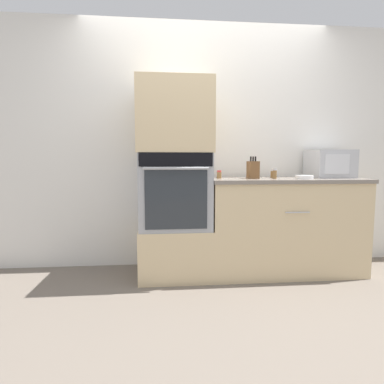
{
  "coord_description": "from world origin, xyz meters",
  "views": [
    {
      "loc": [
        -0.43,
        -2.52,
        1.08
      ],
      "look_at": [
        -0.18,
        0.21,
        0.81
      ],
      "focal_mm": 28.0,
      "sensor_mm": 36.0,
      "label": 1
    }
  ],
  "objects_px": {
    "bowl": "(304,177)",
    "microwave": "(329,164)",
    "wall_oven": "(175,190)",
    "knife_block": "(253,170)",
    "condiment_jar_near": "(275,174)",
    "condiment_jar_far": "(273,174)",
    "condiment_jar_mid": "(219,174)"
  },
  "relations": [
    {
      "from": "wall_oven",
      "to": "microwave",
      "type": "relative_size",
      "value": 1.76
    },
    {
      "from": "microwave",
      "to": "condiment_jar_mid",
      "type": "xyz_separation_m",
      "value": [
        -1.15,
        -0.07,
        -0.1
      ]
    },
    {
      "from": "wall_oven",
      "to": "condiment_jar_mid",
      "type": "bearing_deg",
      "value": 4.02
    },
    {
      "from": "knife_block",
      "to": "condiment_jar_far",
      "type": "bearing_deg",
      "value": 21.71
    },
    {
      "from": "wall_oven",
      "to": "condiment_jar_far",
      "type": "distance_m",
      "value": 1.0
    },
    {
      "from": "wall_oven",
      "to": "condiment_jar_near",
      "type": "xyz_separation_m",
      "value": [
        0.94,
        -0.07,
        0.16
      ]
    },
    {
      "from": "condiment_jar_mid",
      "to": "condiment_jar_far",
      "type": "height_order",
      "value": "condiment_jar_far"
    },
    {
      "from": "wall_oven",
      "to": "bowl",
      "type": "distance_m",
      "value": 1.21
    },
    {
      "from": "wall_oven",
      "to": "bowl",
      "type": "relative_size",
      "value": 4.31
    },
    {
      "from": "knife_block",
      "to": "condiment_jar_near",
      "type": "bearing_deg",
      "value": -14.86
    },
    {
      "from": "condiment_jar_far",
      "to": "knife_block",
      "type": "bearing_deg",
      "value": -158.29
    },
    {
      "from": "wall_oven",
      "to": "condiment_jar_mid",
      "type": "distance_m",
      "value": 0.45
    },
    {
      "from": "condiment_jar_near",
      "to": "condiment_jar_far",
      "type": "xyz_separation_m",
      "value": [
        0.04,
        0.15,
        -0.01
      ]
    },
    {
      "from": "bowl",
      "to": "condiment_jar_near",
      "type": "relative_size",
      "value": 1.6
    },
    {
      "from": "bowl",
      "to": "condiment_jar_mid",
      "type": "distance_m",
      "value": 0.79
    },
    {
      "from": "bowl",
      "to": "condiment_jar_far",
      "type": "relative_size",
      "value": 1.81
    },
    {
      "from": "condiment_jar_mid",
      "to": "wall_oven",
      "type": "bearing_deg",
      "value": -175.98
    },
    {
      "from": "microwave",
      "to": "condiment_jar_near",
      "type": "bearing_deg",
      "value": -164.88
    },
    {
      "from": "bowl",
      "to": "knife_block",
      "type": "bearing_deg",
      "value": 164.25
    },
    {
      "from": "bowl",
      "to": "condiment_jar_near",
      "type": "distance_m",
      "value": 0.27
    },
    {
      "from": "microwave",
      "to": "condiment_jar_far",
      "type": "bearing_deg",
      "value": -177.59
    },
    {
      "from": "wall_oven",
      "to": "knife_block",
      "type": "bearing_deg",
      "value": -1.23
    },
    {
      "from": "knife_block",
      "to": "bowl",
      "type": "height_order",
      "value": "knife_block"
    },
    {
      "from": "knife_block",
      "to": "condiment_jar_far",
      "type": "relative_size",
      "value": 2.37
    },
    {
      "from": "wall_oven",
      "to": "bowl",
      "type": "height_order",
      "value": "wall_oven"
    },
    {
      "from": "condiment_jar_near",
      "to": "microwave",
      "type": "bearing_deg",
      "value": 15.12
    },
    {
      "from": "wall_oven",
      "to": "condiment_jar_mid",
      "type": "height_order",
      "value": "wall_oven"
    },
    {
      "from": "wall_oven",
      "to": "microwave",
      "type": "xyz_separation_m",
      "value": [
        1.58,
        0.1,
        0.25
      ]
    },
    {
      "from": "microwave",
      "to": "condiment_jar_near",
      "type": "xyz_separation_m",
      "value": [
        -0.64,
        -0.17,
        -0.09
      ]
    },
    {
      "from": "bowl",
      "to": "microwave",
      "type": "bearing_deg",
      "value": 33.08
    },
    {
      "from": "microwave",
      "to": "condiment_jar_near",
      "type": "relative_size",
      "value": 3.9
    },
    {
      "from": "condiment_jar_mid",
      "to": "bowl",
      "type": "bearing_deg",
      "value": -12.68
    }
  ]
}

